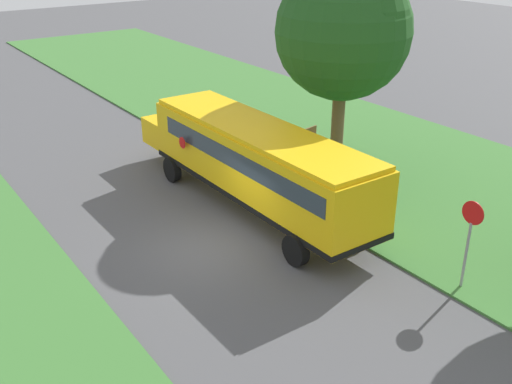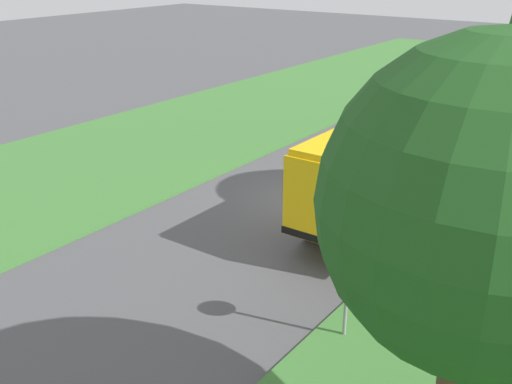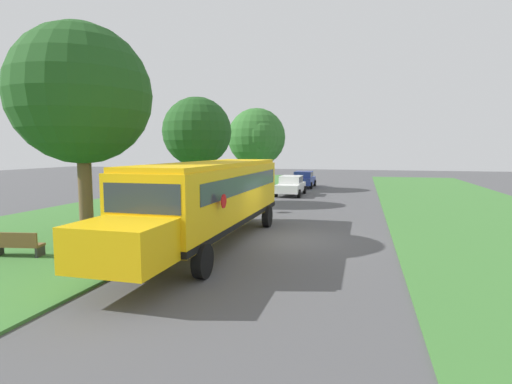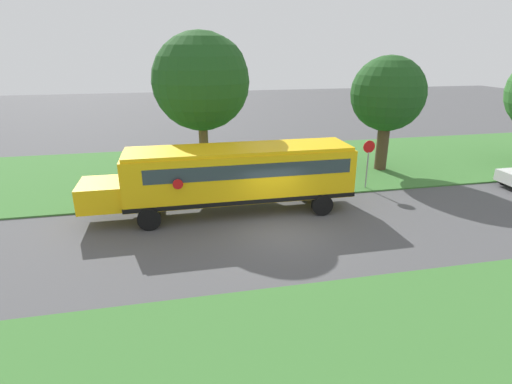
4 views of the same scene
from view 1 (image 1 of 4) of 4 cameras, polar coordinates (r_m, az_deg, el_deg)
ground_plane at (r=19.41m, az=-4.30°, el=-5.24°), size 120.00×120.00×0.00m
grass_verge at (r=25.43m, az=15.30°, el=1.51°), size 12.00×80.00×0.08m
school_bus at (r=21.14m, az=-0.21°, el=3.20°), size 2.85×12.42×3.16m
oak_tree_beside_bus at (r=23.72m, az=8.67°, el=15.13°), size 5.27×5.27×8.36m
stop_sign at (r=17.47m, az=19.65°, el=-3.85°), size 0.08×0.68×2.74m
park_bench at (r=27.49m, az=4.91°, el=5.03°), size 1.66×0.78×0.92m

